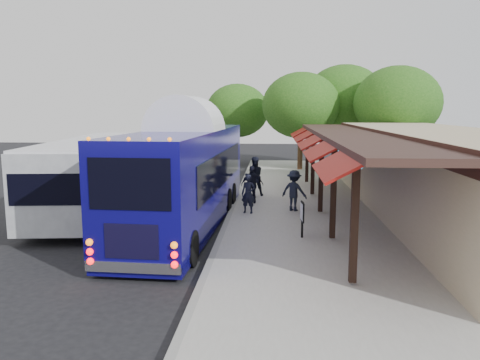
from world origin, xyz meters
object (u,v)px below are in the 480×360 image
(coach_bus, at_px, (187,171))
(ped_b, at_px, (254,176))
(ped_c, at_px, (252,185))
(ped_a, at_px, (248,194))
(sign_board, at_px, (302,214))
(city_bus, at_px, (95,171))
(ped_d, at_px, (294,191))

(coach_bus, height_order, ped_b, coach_bus)
(coach_bus, distance_m, ped_c, 4.56)
(coach_bus, relative_size, ped_a, 7.66)
(ped_a, xyz_separation_m, sign_board, (2.00, -3.62, 0.02))
(city_bus, distance_m, sign_board, 9.84)
(coach_bus, height_order, city_bus, coach_bus)
(ped_b, distance_m, ped_c, 1.85)
(city_bus, xyz_separation_m, ped_b, (6.86, 3.15, -0.61))
(ped_c, bearing_deg, city_bus, 7.57)
(city_bus, height_order, ped_b, city_bus)
(city_bus, distance_m, ped_b, 7.57)
(city_bus, relative_size, sign_board, 9.75)
(city_bus, height_order, ped_c, city_bus)
(coach_bus, distance_m, city_bus, 5.17)
(city_bus, relative_size, ped_a, 7.38)
(coach_bus, distance_m, ped_a, 3.05)
(ped_d, relative_size, sign_board, 1.42)
(city_bus, bearing_deg, ped_d, -7.71)
(ped_a, distance_m, ped_d, 1.99)
(ped_c, bearing_deg, coach_bus, 55.18)
(city_bus, relative_size, ped_b, 6.09)
(coach_bus, bearing_deg, sign_board, -21.48)
(ped_c, xyz_separation_m, sign_board, (1.93, -5.69, -0.04))
(ped_a, xyz_separation_m, ped_d, (1.91, 0.58, 0.06))
(sign_board, bearing_deg, ped_d, 85.72)
(coach_bus, height_order, ped_a, coach_bus)
(ped_b, xyz_separation_m, ped_c, (-0.01, -1.85, -0.11))
(ped_d, xyz_separation_m, sign_board, (0.09, -4.19, -0.04))
(coach_bus, height_order, ped_d, coach_bus)
(ped_b, bearing_deg, sign_board, 86.62)
(ped_d, bearing_deg, ped_a, 43.95)
(city_bus, bearing_deg, ped_b, 18.26)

